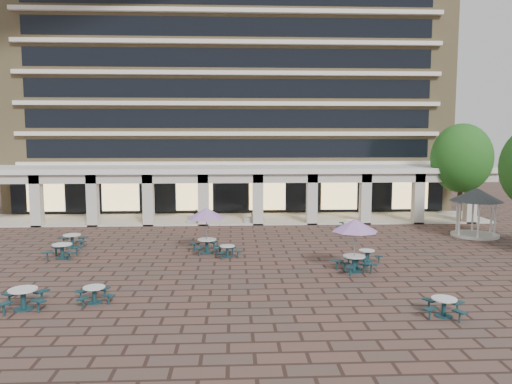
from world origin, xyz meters
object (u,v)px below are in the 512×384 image
picnic_table_2 (444,305)px  picnic_table_3 (356,261)px  picnic_table_0 (23,297)px  planter_left (197,217)px  planter_right (254,218)px  gazebo (476,200)px

picnic_table_2 → picnic_table_3: 7.13m
picnic_table_0 → planter_left: (5.51, 19.28, 0.05)m
planter_left → planter_right: (4.48, -0.00, -0.13)m
picnic_table_3 → planter_left: 16.66m
picnic_table_2 → gazebo: gazebo is taller
picnic_table_0 → picnic_table_3: picnic_table_0 is taller
picnic_table_2 → planter_right: planter_right is taller
gazebo → planter_left: gazebo is taller
picnic_table_2 → gazebo: size_ratio=0.54×
planter_right → picnic_table_0: bearing=-117.4°
picnic_table_2 → picnic_table_3: (-1.67, 6.93, -0.03)m
gazebo → planter_left: bearing=163.7°
picnic_table_2 → planter_left: (-10.87, 20.82, 0.12)m
picnic_table_0 → picnic_table_3: size_ratio=1.18×
picnic_table_0 → planter_left: bearing=59.5°
picnic_table_0 → picnic_table_2: size_ratio=1.13×
picnic_table_3 → planter_right: bearing=132.5°
picnic_table_2 → gazebo: 17.54m
gazebo → picnic_table_3: bearing=-141.6°
picnic_table_2 → picnic_table_3: bearing=123.6°
picnic_table_2 → planter_left: bearing=137.6°
planter_left → planter_right: 4.48m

